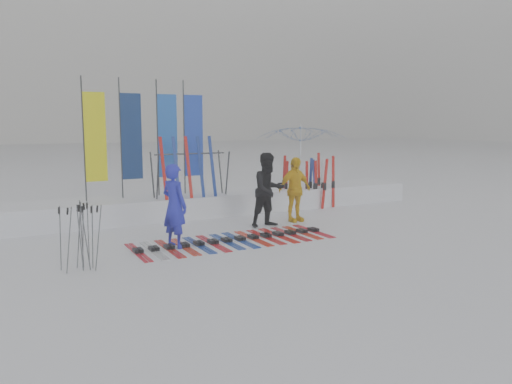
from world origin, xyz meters
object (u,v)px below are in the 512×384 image
person_black (269,190)px  ski_rack (190,168)px  tent_canopy (302,163)px  person_blue (174,206)px  person_yellow (295,189)px  ski_row (233,240)px

person_black → ski_rack: person_black is taller
tent_canopy → person_black: bearing=-135.1°
person_blue → ski_rack: bearing=-50.3°
person_blue → person_black: size_ratio=0.95×
person_yellow → tent_canopy: tent_canopy is taller
person_blue → person_black: (2.80, 0.95, 0.05)m
person_blue → ski_row: (1.31, -0.09, -0.85)m
person_black → ski_row: (-1.49, -1.05, -0.90)m
person_black → person_yellow: 0.97m
person_yellow → ski_rack: 2.92m
tent_canopy → person_yellow: bearing=-126.3°
tent_canopy → ski_row: bearing=-138.2°
person_black → person_yellow: person_black is taller
ski_rack → person_blue: bearing=-116.4°
person_blue → tent_canopy: tent_canopy is taller
person_blue → person_yellow: person_blue is taller
person_black → person_yellow: size_ratio=1.09×
person_black → person_yellow: bearing=9.0°
tent_canopy → ski_rack: 4.22m
person_black → tent_canopy: 3.99m
ski_row → person_black: bearing=35.0°
person_black → ski_rack: 2.44m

